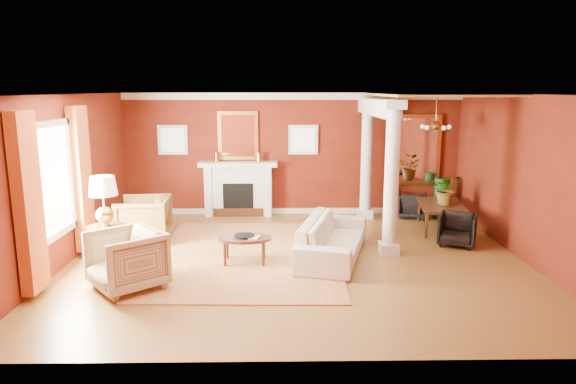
{
  "coord_description": "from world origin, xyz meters",
  "views": [
    {
      "loc": [
        -0.31,
        -8.75,
        2.99
      ],
      "look_at": [
        -0.16,
        0.39,
        1.15
      ],
      "focal_mm": 32.0,
      "sensor_mm": 36.0,
      "label": 1
    }
  ],
  "objects_px": {
    "armchair_stripe": "(126,257)",
    "dining_table": "(442,209)",
    "coffee_table": "(245,239)",
    "side_table": "(104,206)",
    "sofa": "(333,232)",
    "armchair_leopard": "(143,217)"
  },
  "relations": [
    {
      "from": "coffee_table",
      "to": "sofa",
      "type": "bearing_deg",
      "value": 10.52
    },
    {
      "from": "coffee_table",
      "to": "side_table",
      "type": "height_order",
      "value": "side_table"
    },
    {
      "from": "sofa",
      "to": "armchair_stripe",
      "type": "xyz_separation_m",
      "value": [
        -3.27,
        -1.43,
        0.02
      ]
    },
    {
      "from": "sofa",
      "to": "coffee_table",
      "type": "distance_m",
      "value": 1.59
    },
    {
      "from": "sofa",
      "to": "coffee_table",
      "type": "height_order",
      "value": "sofa"
    },
    {
      "from": "armchair_leopard",
      "to": "coffee_table",
      "type": "bearing_deg",
      "value": 54.28
    },
    {
      "from": "coffee_table",
      "to": "side_table",
      "type": "xyz_separation_m",
      "value": [
        -2.3,
        -0.22,
        0.65
      ]
    },
    {
      "from": "armchair_leopard",
      "to": "armchair_stripe",
      "type": "distance_m",
      "value": 2.49
    },
    {
      "from": "armchair_leopard",
      "to": "dining_table",
      "type": "bearing_deg",
      "value": 93.79
    },
    {
      "from": "coffee_table",
      "to": "side_table",
      "type": "bearing_deg",
      "value": -174.49
    },
    {
      "from": "sofa",
      "to": "armchair_leopard",
      "type": "distance_m",
      "value": 3.79
    },
    {
      "from": "sofa",
      "to": "armchair_stripe",
      "type": "distance_m",
      "value": 3.57
    },
    {
      "from": "armchair_stripe",
      "to": "dining_table",
      "type": "relative_size",
      "value": 0.62
    },
    {
      "from": "armchair_stripe",
      "to": "dining_table",
      "type": "height_order",
      "value": "armchair_stripe"
    },
    {
      "from": "side_table",
      "to": "dining_table",
      "type": "xyz_separation_m",
      "value": [
        6.41,
        2.33,
        -0.62
      ]
    },
    {
      "from": "armchair_stripe",
      "to": "armchair_leopard",
      "type": "bearing_deg",
      "value": 148.86
    },
    {
      "from": "armchair_stripe",
      "to": "side_table",
      "type": "height_order",
      "value": "side_table"
    },
    {
      "from": "sofa",
      "to": "armchair_leopard",
      "type": "xyz_separation_m",
      "value": [
        -3.65,
        1.03,
        0.02
      ]
    },
    {
      "from": "sofa",
      "to": "dining_table",
      "type": "distance_m",
      "value": 3.12
    },
    {
      "from": "sofa",
      "to": "dining_table",
      "type": "height_order",
      "value": "sofa"
    },
    {
      "from": "armchair_leopard",
      "to": "dining_table",
      "type": "xyz_separation_m",
      "value": [
        6.19,
        0.78,
        -0.05
      ]
    },
    {
      "from": "coffee_table",
      "to": "armchair_stripe",
      "type": "bearing_deg",
      "value": -146.24
    }
  ]
}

